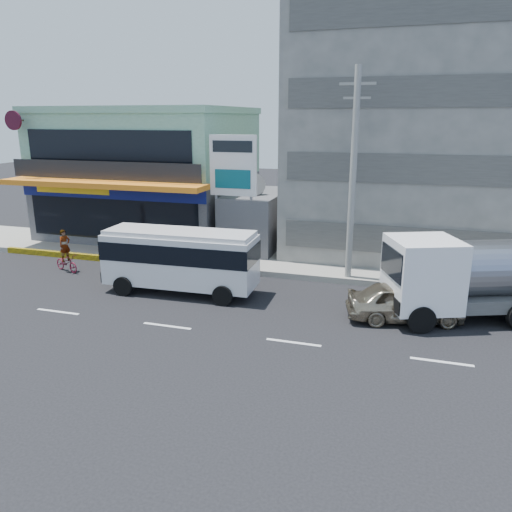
{
  "coord_description": "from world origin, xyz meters",
  "views": [
    {
      "loc": [
        8.51,
        -16.02,
        7.78
      ],
      "look_at": [
        2.64,
        3.1,
        2.2
      ],
      "focal_mm": 35.0,
      "sensor_mm": 36.0,
      "label": 1
    }
  ],
  "objects_px": {
    "billboard": "(233,173)",
    "concrete_building": "(441,131)",
    "motorcycle_rider": "(66,258)",
    "satellite_dish": "(252,194)",
    "minibus": "(180,256)",
    "shop_building": "(151,176)",
    "utility_pole_near": "(353,176)",
    "sedan": "(405,302)",
    "tanker_truck": "(485,276)"
  },
  "relations": [
    {
      "from": "sedan",
      "to": "tanker_truck",
      "type": "distance_m",
      "value": 3.32
    },
    {
      "from": "sedan",
      "to": "tanker_truck",
      "type": "xyz_separation_m",
      "value": [
        2.94,
        1.18,
        1.0
      ]
    },
    {
      "from": "tanker_truck",
      "to": "motorcycle_rider",
      "type": "bearing_deg",
      "value": 178.72
    },
    {
      "from": "shop_building",
      "to": "satellite_dish",
      "type": "xyz_separation_m",
      "value": [
        8.0,
        -2.95,
        -0.42
      ]
    },
    {
      "from": "shop_building",
      "to": "billboard",
      "type": "distance_m",
      "value": 8.92
    },
    {
      "from": "concrete_building",
      "to": "shop_building",
      "type": "bearing_deg",
      "value": -176.65
    },
    {
      "from": "concrete_building",
      "to": "billboard",
      "type": "height_order",
      "value": "concrete_building"
    },
    {
      "from": "sedan",
      "to": "motorcycle_rider",
      "type": "relative_size",
      "value": 2.04
    },
    {
      "from": "minibus",
      "to": "shop_building",
      "type": "bearing_deg",
      "value": 123.89
    },
    {
      "from": "concrete_building",
      "to": "motorcycle_rider",
      "type": "distance_m",
      "value": 21.78
    },
    {
      "from": "concrete_building",
      "to": "satellite_dish",
      "type": "distance_m",
      "value": 11.3
    },
    {
      "from": "concrete_building",
      "to": "minibus",
      "type": "distance_m",
      "value": 16.7
    },
    {
      "from": "concrete_building",
      "to": "sedan",
      "type": "relative_size",
      "value": 3.54
    },
    {
      "from": "satellite_dish",
      "to": "motorcycle_rider",
      "type": "distance_m",
      "value": 10.64
    },
    {
      "from": "concrete_building",
      "to": "tanker_truck",
      "type": "relative_size",
      "value": 1.85
    },
    {
      "from": "minibus",
      "to": "sedan",
      "type": "xyz_separation_m",
      "value": [
        9.85,
        -0.41,
        -0.96
      ]
    },
    {
      "from": "shop_building",
      "to": "motorcycle_rider",
      "type": "height_order",
      "value": "shop_building"
    },
    {
      "from": "satellite_dish",
      "to": "utility_pole_near",
      "type": "height_order",
      "value": "utility_pole_near"
    },
    {
      "from": "billboard",
      "to": "concrete_building",
      "type": "bearing_deg",
      "value": 28.92
    },
    {
      "from": "tanker_truck",
      "to": "motorcycle_rider",
      "type": "relative_size",
      "value": 3.9
    },
    {
      "from": "motorcycle_rider",
      "to": "satellite_dish",
      "type": "bearing_deg",
      "value": 36.37
    },
    {
      "from": "motorcycle_rider",
      "to": "utility_pole_near",
      "type": "bearing_deg",
      "value": 9.87
    },
    {
      "from": "billboard",
      "to": "utility_pole_near",
      "type": "height_order",
      "value": "utility_pole_near"
    },
    {
      "from": "billboard",
      "to": "sedan",
      "type": "height_order",
      "value": "billboard"
    },
    {
      "from": "billboard",
      "to": "sedan",
      "type": "bearing_deg",
      "value": -32.64
    },
    {
      "from": "minibus",
      "to": "concrete_building",
      "type": "bearing_deg",
      "value": 45.44
    },
    {
      "from": "billboard",
      "to": "tanker_truck",
      "type": "distance_m",
      "value": 13.43
    },
    {
      "from": "billboard",
      "to": "motorcycle_rider",
      "type": "relative_size",
      "value": 3.11
    },
    {
      "from": "shop_building",
      "to": "utility_pole_near",
      "type": "xyz_separation_m",
      "value": [
        14.0,
        -6.55,
        1.15
      ]
    },
    {
      "from": "utility_pole_near",
      "to": "tanker_truck",
      "type": "distance_m",
      "value": 7.22
    },
    {
      "from": "tanker_truck",
      "to": "concrete_building",
      "type": "bearing_deg",
      "value": 98.99
    },
    {
      "from": "billboard",
      "to": "sedan",
      "type": "xyz_separation_m",
      "value": [
        9.22,
        -5.91,
        -4.16
      ]
    },
    {
      "from": "concrete_building",
      "to": "satellite_dish",
      "type": "relative_size",
      "value": 10.67
    },
    {
      "from": "tanker_truck",
      "to": "motorcycle_rider",
      "type": "xyz_separation_m",
      "value": [
        -19.92,
        0.45,
        -1.04
      ]
    },
    {
      "from": "billboard",
      "to": "motorcycle_rider",
      "type": "bearing_deg",
      "value": -151.11
    },
    {
      "from": "shop_building",
      "to": "billboard",
      "type": "bearing_deg",
      "value": -32.32
    },
    {
      "from": "satellite_dish",
      "to": "motorcycle_rider",
      "type": "relative_size",
      "value": 0.68
    },
    {
      "from": "concrete_building",
      "to": "billboard",
      "type": "distance_m",
      "value": 12.17
    },
    {
      "from": "billboard",
      "to": "minibus",
      "type": "xyz_separation_m",
      "value": [
        -0.62,
        -5.49,
        -3.19
      ]
    },
    {
      "from": "sedan",
      "to": "motorcycle_rider",
      "type": "bearing_deg",
      "value": 71.21
    },
    {
      "from": "shop_building",
      "to": "concrete_building",
      "type": "height_order",
      "value": "concrete_building"
    },
    {
      "from": "sedan",
      "to": "minibus",
      "type": "bearing_deg",
      "value": 74.27
    },
    {
      "from": "shop_building",
      "to": "utility_pole_near",
      "type": "distance_m",
      "value": 15.5
    },
    {
      "from": "utility_pole_near",
      "to": "motorcycle_rider",
      "type": "relative_size",
      "value": 4.51
    },
    {
      "from": "sedan",
      "to": "tanker_truck",
      "type": "relative_size",
      "value": 0.52
    },
    {
      "from": "tanker_truck",
      "to": "sedan",
      "type": "bearing_deg",
      "value": -158.15
    },
    {
      "from": "billboard",
      "to": "minibus",
      "type": "relative_size",
      "value": 0.98
    },
    {
      "from": "minibus",
      "to": "motorcycle_rider",
      "type": "relative_size",
      "value": 3.16
    },
    {
      "from": "satellite_dish",
      "to": "billboard",
      "type": "bearing_deg",
      "value": -105.52
    },
    {
      "from": "utility_pole_near",
      "to": "concrete_building",
      "type": "bearing_deg",
      "value": 62.24
    }
  ]
}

